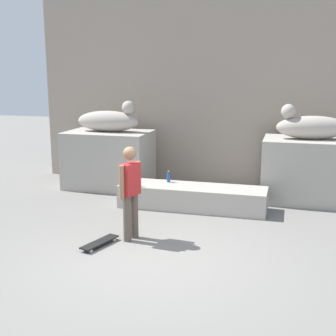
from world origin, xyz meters
The scene contains 11 objects.
ground_plane centered at (0.00, 0.00, 0.00)m, with size 40.00×40.00×0.00m, color slate.
facade_wall centered at (0.00, 5.38, 3.25)m, with size 9.35×0.60×6.50m, color gray.
pedestal_left centered at (-2.45, 4.06, 0.72)m, with size 2.10×1.37×1.44m, color #A39E93.
pedestal_right centered at (2.45, 4.06, 0.72)m, with size 2.10×1.37×1.44m, color #A39E93.
statue_reclining_left centered at (-2.42, 4.06, 1.72)m, with size 1.61×0.58×0.78m.
statue_reclining_right centered at (2.42, 4.05, 1.72)m, with size 1.67×0.80×0.78m.
ledge_block centered at (0.00, 2.81, 0.25)m, with size 3.18×0.86×0.49m, color #A39E93.
skater centered at (-0.65, 0.70, 0.92)m, with size 0.31×0.51×1.67m.
skateboard centered at (-1.07, 0.26, 0.06)m, with size 0.43×0.82×0.08m.
bottle_blue centered at (-0.60, 3.04, 0.60)m, with size 0.07×0.07×0.26m.
bottle_brown centered at (-1.21, 2.48, 0.63)m, with size 0.08×0.08×0.32m.
Camera 1 is at (1.99, -6.48, 2.94)m, focal length 48.48 mm.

